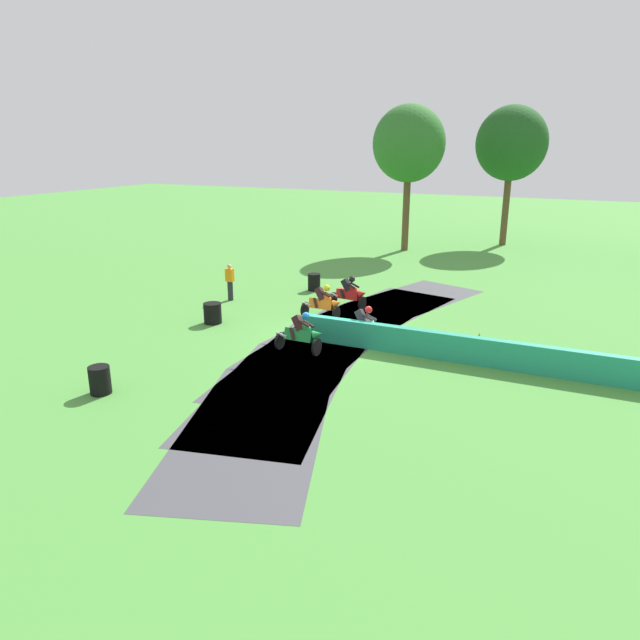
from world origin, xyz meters
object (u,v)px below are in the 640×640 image
Objects in this scene: motorcycle_lead_red at (350,293)px; tire_stack_near at (314,282)px; tire_stack_mid_a at (213,313)px; motorcycle_chase_orange at (323,303)px; motorcycle_trailing_white at (365,327)px; tire_stack_mid_b at (100,380)px; traffic_cone at (479,339)px; track_marshal at (230,282)px; motorcycle_fourth_green at (301,333)px.

motorcycle_lead_red reaches higher than tire_stack_near.
tire_stack_near is 6.47m from tire_stack_mid_a.
motorcycle_trailing_white is at bearing -40.29° from motorcycle_chase_orange.
tire_stack_near is 13.14m from tire_stack_mid_b.
tire_stack_near is 9.63m from traffic_cone.
track_marshal is (-2.34, 9.95, 0.42)m from tire_stack_mid_b.
tire_stack_mid_b is at bearing -104.93° from motorcycle_lead_red.
motorcycle_lead_red reaches higher than motorcycle_chase_orange.
tire_stack_mid_a is 10.00m from traffic_cone.
motorcycle_trailing_white is 1.00× the size of motorcycle_fourth_green.
tire_stack_mid_b is (-2.54, -9.25, -0.24)m from motorcycle_chase_orange.
motorcycle_chase_orange is at bearing 74.63° from tire_stack_mid_b.
motorcycle_lead_red is 5.81m from tire_stack_mid_a.
tire_stack_mid_a is 1.00× the size of tire_stack_mid_b.
motorcycle_fourth_green is 6.19m from traffic_cone.
motorcycle_lead_red is 1.02× the size of motorcycle_trailing_white.
motorcycle_fourth_green is at bearing -148.26° from traffic_cone.
motorcycle_lead_red is at bearing 119.23° from motorcycle_trailing_white.
tire_stack_mid_a is at bearing -169.00° from traffic_cone.
motorcycle_lead_red is 1.01× the size of motorcycle_chase_orange.
motorcycle_trailing_white is 2.10× the size of tire_stack_near.
traffic_cone is at bearing 44.78° from tire_stack_mid_b.
motorcycle_lead_red is 11.40m from tire_stack_mid_b.
motorcycle_fourth_green is 3.83× the size of traffic_cone.
motorcycle_chase_orange is at bearing 104.49° from motorcycle_fourth_green.
tire_stack_mid_b is 12.36m from traffic_cone.
motorcycle_lead_red is at bearing 11.45° from track_marshal.
tire_stack_near is at bearing 152.55° from traffic_cone.
tire_stack_mid_a and tire_stack_mid_b have the same top height.
tire_stack_mid_b is at bearing -91.01° from tire_stack_near.
motorcycle_fourth_green is 2.11× the size of tire_stack_mid_a.
tire_stack_near is 0.49× the size of track_marshal.
motorcycle_fourth_green is 2.11× the size of tire_stack_near.
motorcycle_trailing_white is (2.63, -2.23, 0.01)m from motorcycle_chase_orange.
motorcycle_lead_red is 4.58m from motorcycle_trailing_white.
tire_stack_mid_a is 6.88m from tire_stack_mid_b.
motorcycle_lead_red is at bearing -38.16° from tire_stack_near.
tire_stack_near is (-2.31, 3.89, -0.24)m from motorcycle_chase_orange.
track_marshal is at bearing -128.87° from tire_stack_near.
motorcycle_chase_orange reaches higher than tire_stack_mid_b.
traffic_cone is at bearing 25.14° from motorcycle_trailing_white.
tire_stack_mid_b is (-0.23, -13.14, 0.00)m from tire_stack_near.
motorcycle_lead_red is 2.13× the size of tire_stack_near.
tire_stack_mid_b is (-3.52, -5.46, -0.23)m from motorcycle_fourth_green.
motorcycle_lead_red is 1.05× the size of track_marshal.
traffic_cone is (9.82, 1.91, -0.18)m from tire_stack_mid_a.
track_marshal is (-5.28, -1.07, 0.16)m from motorcycle_lead_red.
motorcycle_lead_red is 3.45m from tire_stack_near.
motorcycle_fourth_green is (0.98, -3.79, -0.01)m from motorcycle_chase_orange.
track_marshal reaches higher than tire_stack_near.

